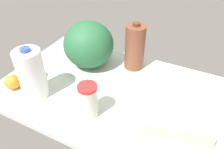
{
  "coord_description": "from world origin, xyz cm",
  "views": [
    {
      "loc": [
        39.66,
        -78.91,
        80.19
      ],
      "look_at": [
        0.0,
        0.0,
        13.0
      ],
      "focal_mm": 35.0,
      "sensor_mm": 36.0,
      "label": 1
    }
  ],
  "objects": [
    {
      "name": "watermelon",
      "position": [
        -23.11,
        15.41,
        16.72
      ],
      "size": [
        29.39,
        29.39,
        27.45
      ],
      "primitive_type": "ellipsoid",
      "color": "#256038",
      "rests_on": "countertop"
    },
    {
      "name": "orange_near_front",
      "position": [
        -47.83,
        -22.67,
        7.01
      ],
      "size": [
        8.02,
        8.02,
        8.02
      ],
      "primitive_type": "sphere",
      "color": "orange",
      "rests_on": "countertop"
    },
    {
      "name": "chocolate_milk_jug",
      "position": [
        2.09,
        25.17,
        16.49
      ],
      "size": [
        11.54,
        11.54,
        28.54
      ],
      "color": "brown",
      "rests_on": "countertop"
    },
    {
      "name": "countertop",
      "position": [
        0.0,
        0.0,
        1.5
      ],
      "size": [
        120.0,
        76.0,
        3.0
      ],
      "primitive_type": "cube",
      "color": "silver",
      "rests_on": "ground"
    },
    {
      "name": "milk_jug",
      "position": [
        -33.35,
        -20.87,
        16.07
      ],
      "size": [
        12.99,
        12.99,
        27.7
      ],
      "color": "white",
      "rests_on": "countertop"
    },
    {
      "name": "tumbler_cup",
      "position": [
        -1.57,
        -20.44,
        11.68
      ],
      "size": [
        8.78,
        8.78,
        17.28
      ],
      "color": "beige",
      "rests_on": "countertop"
    },
    {
      "name": "egg_carton",
      "position": [
        37.17,
        -13.28,
        6.65
      ],
      "size": [
        30.69,
        16.3,
        7.3
      ],
      "primitive_type": "cube",
      "rotation": [
        0.0,
        0.0,
        0.22
      ],
      "color": "#C7B29B",
      "rests_on": "countertop"
    },
    {
      "name": "orange_loose",
      "position": [
        -43.41,
        -11.16,
        7.24
      ],
      "size": [
        8.48,
        8.48,
        8.48
      ],
      "primitive_type": "sphere",
      "color": "orange",
      "rests_on": "countertop"
    }
  ]
}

